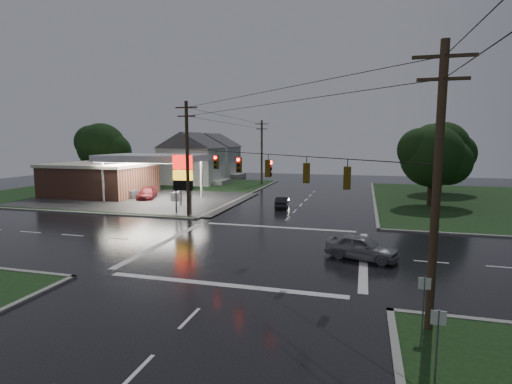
% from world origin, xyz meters
% --- Properties ---
extents(ground, '(120.00, 120.00, 0.00)m').
position_xyz_m(ground, '(0.00, 0.00, 0.00)').
color(ground, black).
rests_on(ground, ground).
extents(grass_nw, '(36.00, 36.00, 0.08)m').
position_xyz_m(grass_nw, '(-26.00, 26.00, 0.04)').
color(grass_nw, black).
rests_on(grass_nw, ground).
extents(gas_station, '(26.20, 18.00, 5.60)m').
position_xyz_m(gas_station, '(-25.68, 19.70, 2.55)').
color(gas_station, '#2D2D2D').
rests_on(gas_station, ground).
extents(pylon_sign, '(2.00, 0.35, 6.00)m').
position_xyz_m(pylon_sign, '(-10.50, 10.50, 4.01)').
color(pylon_sign, '#59595E').
rests_on(pylon_sign, ground).
extents(utility_pole_nw, '(2.20, 0.32, 11.00)m').
position_xyz_m(utility_pole_nw, '(-9.50, 9.50, 5.72)').
color(utility_pole_nw, '#382619').
rests_on(utility_pole_nw, ground).
extents(utility_pole_se, '(2.20, 0.32, 11.00)m').
position_xyz_m(utility_pole_se, '(9.50, -9.50, 5.72)').
color(utility_pole_se, '#382619').
rests_on(utility_pole_se, ground).
extents(utility_pole_n, '(2.20, 0.32, 10.50)m').
position_xyz_m(utility_pole_n, '(-9.50, 38.00, 5.47)').
color(utility_pole_n, '#382619').
rests_on(utility_pole_n, ground).
extents(traffic_signals, '(26.87, 26.87, 1.47)m').
position_xyz_m(traffic_signals, '(0.02, -0.02, 6.48)').
color(traffic_signals, black).
rests_on(traffic_signals, ground).
extents(house_near, '(11.05, 8.48, 8.60)m').
position_xyz_m(house_near, '(-20.95, 36.00, 4.41)').
color(house_near, silver).
rests_on(house_near, ground).
extents(house_far, '(11.05, 8.48, 8.60)m').
position_xyz_m(house_far, '(-21.95, 48.00, 4.41)').
color(house_far, silver).
rests_on(house_far, ground).
extents(tree_nw_behind, '(8.93, 7.60, 10.00)m').
position_xyz_m(tree_nw_behind, '(-33.84, 29.99, 6.18)').
color(tree_nw_behind, black).
rests_on(tree_nw_behind, ground).
extents(tree_ne_near, '(7.99, 6.80, 8.98)m').
position_xyz_m(tree_ne_near, '(14.14, 21.99, 5.56)').
color(tree_ne_near, black).
rests_on(tree_ne_near, ground).
extents(tree_ne_far, '(8.46, 7.20, 9.80)m').
position_xyz_m(tree_ne_far, '(17.15, 33.99, 6.18)').
color(tree_ne_far, black).
rests_on(tree_ne_far, ground).
extents(car_north, '(1.76, 3.85, 1.22)m').
position_xyz_m(car_north, '(-1.74, 16.73, 0.61)').
color(car_north, black).
rests_on(car_north, ground).
extents(car_crossing, '(4.79, 2.97, 1.52)m').
position_xyz_m(car_crossing, '(6.87, -0.51, 0.76)').
color(car_crossing, gray).
rests_on(car_crossing, ground).
extents(car_pump, '(3.47, 5.22, 1.40)m').
position_xyz_m(car_pump, '(-19.23, 18.41, 0.70)').
color(car_pump, '#5B1519').
rests_on(car_pump, ground).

